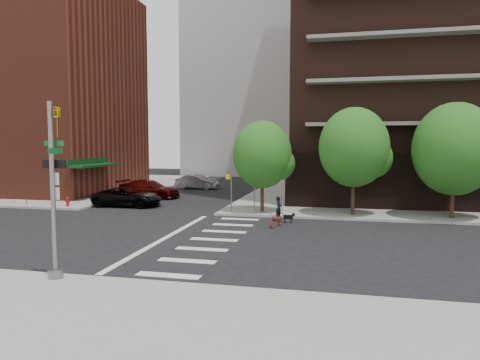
# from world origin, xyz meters

# --- Properties ---
(ground) EXTENTS (120.00, 120.00, 0.00)m
(ground) POSITION_xyz_m (0.00, 0.00, 0.00)
(ground) COLOR black
(ground) RESTS_ON ground
(sidewalk_ne) EXTENTS (39.00, 33.00, 0.15)m
(sidewalk_ne) POSITION_xyz_m (20.50, 23.50, 0.07)
(sidewalk_ne) COLOR gray
(sidewalk_ne) RESTS_ON ground
(sidewalk_nw) EXTENTS (31.00, 33.00, 0.15)m
(sidewalk_nw) POSITION_xyz_m (-24.50, 23.50, 0.07)
(sidewalk_nw) COLOR gray
(sidewalk_nw) RESTS_ON ground
(crosswalk) EXTENTS (3.85, 13.00, 0.01)m
(crosswalk) POSITION_xyz_m (2.21, -0.00, 0.01)
(crosswalk) COLOR silver
(crosswalk) RESTS_ON ground
(midrise_nw) EXTENTS (21.40, 15.50, 20.00)m
(midrise_nw) POSITION_xyz_m (-22.00, 18.00, 10.15)
(midrise_nw) COLOR maroon
(midrise_nw) RESTS_ON sidewalk_nw
(tree_a) EXTENTS (4.00, 4.00, 5.90)m
(tree_a) POSITION_xyz_m (4.00, 8.50, 4.04)
(tree_a) COLOR #301E11
(tree_a) RESTS_ON sidewalk_ne
(tree_b) EXTENTS (4.50, 4.50, 6.65)m
(tree_b) POSITION_xyz_m (10.00, 8.50, 4.54)
(tree_b) COLOR #301E11
(tree_b) RESTS_ON sidewalk_ne
(tree_c) EXTENTS (5.00, 5.00, 6.80)m
(tree_c) POSITION_xyz_m (16.00, 8.50, 4.45)
(tree_c) COLOR #301E11
(tree_c) RESTS_ON sidewalk_ne
(traffic_signal) EXTENTS (0.90, 0.75, 6.00)m
(traffic_signal) POSITION_xyz_m (-0.47, -7.49, 2.70)
(traffic_signal) COLOR slate
(traffic_signal) RESTS_ON sidewalk_s
(pedestrian_signal) EXTENTS (2.18, 0.67, 2.60)m
(pedestrian_signal) POSITION_xyz_m (2.32, 7.92, 1.85)
(pedestrian_signal) COLOR slate
(pedestrian_signal) RESTS_ON sidewalk_ne
(fire_hydrant) EXTENTS (0.24, 0.24, 0.73)m
(fire_hydrant) POSITION_xyz_m (-10.50, 7.80, 0.55)
(fire_hydrant) COLOR #A50C0C
(fire_hydrant) RESTS_ON sidewalk_nw
(parking_meter) EXTENTS (0.10, 0.08, 1.32)m
(parking_meter) POSITION_xyz_m (-14.00, 7.80, 0.96)
(parking_meter) COLOR black
(parking_meter) RESTS_ON sidewalk_nw
(parked_car_black) EXTENTS (2.53, 5.31, 1.46)m
(parked_car_black) POSITION_xyz_m (-6.62, 9.69, 0.73)
(parked_car_black) COLOR black
(parked_car_black) RESTS_ON ground
(parked_car_maroon) EXTENTS (2.58, 5.66, 1.61)m
(parked_car_maroon) POSITION_xyz_m (-7.21, 14.93, 0.80)
(parked_car_maroon) COLOR #3C0704
(parked_car_maroon) RESTS_ON ground
(parked_car_silver) EXTENTS (1.95, 4.73, 1.52)m
(parked_car_silver) POSITION_xyz_m (-5.50, 23.37, 0.76)
(parked_car_silver) COLOR #909497
(parked_car_silver) RESTS_ON ground
(scooter) EXTENTS (1.00, 1.69, 0.84)m
(scooter) POSITION_xyz_m (5.59, 3.96, 0.42)
(scooter) COLOR maroon
(scooter) RESTS_ON ground
(dog_walker) EXTENTS (0.63, 0.49, 1.53)m
(dog_walker) POSITION_xyz_m (5.46, 6.00, 0.76)
(dog_walker) COLOR black
(dog_walker) RESTS_ON ground
(dog) EXTENTS (0.70, 0.25, 0.59)m
(dog) POSITION_xyz_m (6.15, 5.39, 0.37)
(dog) COLOR black
(dog) RESTS_ON ground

